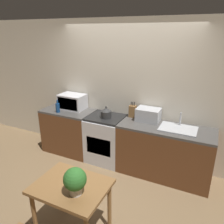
% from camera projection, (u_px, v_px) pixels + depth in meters
% --- Properties ---
extents(ground_plane, '(16.00, 16.00, 0.00)m').
position_uv_depth(ground_plane, '(103.00, 181.00, 3.68)').
color(ground_plane, brown).
extents(wall_back, '(10.00, 0.06, 2.60)m').
position_uv_depth(wall_back, '(127.00, 93.00, 4.05)').
color(wall_back, beige).
rests_on(wall_back, ground_plane).
extents(counter_left_run, '(1.02, 0.62, 0.90)m').
position_uv_depth(counter_left_run, '(70.00, 130.00, 4.50)').
color(counter_left_run, brown).
rests_on(counter_left_run, ground_plane).
extents(counter_right_run, '(1.55, 0.62, 0.90)m').
position_uv_depth(counter_right_run, '(164.00, 151.00, 3.71)').
color(counter_right_run, brown).
rests_on(counter_right_run, ground_plane).
extents(stove_range, '(0.67, 0.62, 0.90)m').
position_uv_depth(stove_range, '(106.00, 139.00, 4.16)').
color(stove_range, silver).
rests_on(stove_range, ground_plane).
extents(kettle, '(0.19, 0.19, 0.22)m').
position_uv_depth(kettle, '(106.00, 113.00, 3.92)').
color(kettle, '#2D2D2D').
rests_on(kettle, stove_range).
extents(microwave, '(0.51, 0.36, 0.29)m').
position_uv_depth(microwave, '(72.00, 102.00, 4.37)').
color(microwave, silver).
rests_on(microwave, counter_left_run).
extents(bottle, '(0.08, 0.08, 0.24)m').
position_uv_depth(bottle, '(58.00, 108.00, 4.19)').
color(bottle, navy).
rests_on(bottle, counter_left_run).
extents(knife_block, '(0.12, 0.10, 0.29)m').
position_uv_depth(knife_block, '(133.00, 111.00, 3.95)').
color(knife_block, brown).
rests_on(knife_block, counter_right_run).
extents(toaster_oven, '(0.40, 0.29, 0.22)m').
position_uv_depth(toaster_oven, '(148.00, 115.00, 3.78)').
color(toaster_oven, '#ADAFB5').
rests_on(toaster_oven, counter_right_run).
extents(sink_basin, '(0.58, 0.40, 0.24)m').
position_uv_depth(sink_basin, '(178.00, 128.00, 3.48)').
color(sink_basin, '#ADAFB5').
rests_on(sink_basin, counter_right_run).
extents(dining_table, '(0.83, 0.64, 0.74)m').
position_uv_depth(dining_table, '(72.00, 193.00, 2.50)').
color(dining_table, brown).
rests_on(dining_table, ground_plane).
extents(potted_plant, '(0.25, 0.25, 0.31)m').
position_uv_depth(potted_plant, '(75.00, 180.00, 2.27)').
color(potted_plant, beige).
rests_on(potted_plant, dining_table).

